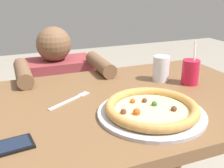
% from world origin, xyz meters
% --- Properties ---
extents(dining_table, '(1.30, 0.76, 0.75)m').
position_xyz_m(dining_table, '(0.00, 0.00, 0.63)').
color(dining_table, brown).
rests_on(dining_table, ground).
extents(pizza_near, '(0.36, 0.36, 0.04)m').
position_xyz_m(pizza_near, '(0.09, -0.16, 0.77)').
color(pizza_near, '#B7B7BC').
rests_on(pizza_near, dining_table).
extents(drink_cup_colored, '(0.07, 0.07, 0.19)m').
position_xyz_m(drink_cup_colored, '(0.40, 0.04, 0.80)').
color(drink_cup_colored, red).
rests_on(drink_cup_colored, dining_table).
extents(water_cup_clear, '(0.07, 0.07, 0.11)m').
position_xyz_m(water_cup_clear, '(0.30, 0.13, 0.81)').
color(water_cup_clear, silver).
rests_on(water_cup_clear, dining_table).
extents(fork, '(0.18, 0.12, 0.00)m').
position_xyz_m(fork, '(-0.13, 0.06, 0.75)').
color(fork, silver).
rests_on(fork, dining_table).
extents(cell_phone, '(0.16, 0.09, 0.01)m').
position_xyz_m(cell_phone, '(-0.37, -0.19, 0.75)').
color(cell_phone, black).
rests_on(cell_phone, dining_table).
extents(diner_seated, '(0.44, 0.54, 0.95)m').
position_xyz_m(diner_seated, '(-0.09, 0.59, 0.42)').
color(diner_seated, '#333847').
rests_on(diner_seated, ground).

